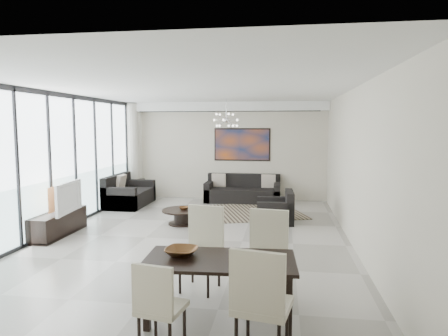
% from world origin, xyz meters
% --- Properties ---
extents(room_shell, '(6.00, 9.00, 2.90)m').
position_xyz_m(room_shell, '(0.46, 0.00, 1.45)').
color(room_shell, '#A8A39B').
rests_on(room_shell, ground).
extents(window_wall, '(0.37, 8.95, 2.90)m').
position_xyz_m(window_wall, '(-2.86, 0.00, 1.47)').
color(window_wall, white).
rests_on(window_wall, floor).
extents(soffit, '(5.98, 0.40, 0.26)m').
position_xyz_m(soffit, '(0.00, 4.30, 2.77)').
color(soffit, white).
rests_on(soffit, room_shell).
extents(painting, '(1.68, 0.04, 0.98)m').
position_xyz_m(painting, '(0.50, 4.47, 1.65)').
color(painting, '#B04C18').
rests_on(painting, room_shell).
extents(chandelier, '(0.66, 0.66, 0.71)m').
position_xyz_m(chandelier, '(0.30, 2.50, 2.35)').
color(chandelier, silver).
rests_on(chandelier, room_shell).
extents(rug, '(3.38, 2.99, 0.01)m').
position_xyz_m(rug, '(0.74, 2.60, 0.01)').
color(rug, black).
rests_on(rug, floor).
extents(coffee_table, '(0.95, 0.95, 0.33)m').
position_xyz_m(coffee_table, '(-0.50, 1.18, 0.19)').
color(coffee_table, black).
rests_on(coffee_table, floor).
extents(bowl_coffee, '(0.25, 0.25, 0.07)m').
position_xyz_m(bowl_coffee, '(-0.47, 1.16, 0.37)').
color(bowl_coffee, brown).
rests_on(bowl_coffee, coffee_table).
extents(sofa_main, '(2.16, 0.89, 0.79)m').
position_xyz_m(sofa_main, '(0.57, 4.07, 0.27)').
color(sofa_main, black).
rests_on(sofa_main, floor).
extents(loveseat, '(0.95, 1.70, 0.85)m').
position_xyz_m(loveseat, '(-2.55, 3.05, 0.29)').
color(loveseat, black).
rests_on(loveseat, floor).
extents(armchair, '(0.86, 0.90, 0.73)m').
position_xyz_m(armchair, '(1.59, 1.66, 0.25)').
color(armchair, black).
rests_on(armchair, floor).
extents(side_table, '(0.43, 0.43, 0.60)m').
position_xyz_m(side_table, '(-2.65, 4.12, 0.40)').
color(side_table, black).
rests_on(side_table, floor).
extents(tv_console, '(0.43, 1.53, 0.48)m').
position_xyz_m(tv_console, '(-2.76, -0.09, 0.24)').
color(tv_console, black).
rests_on(tv_console, floor).
extents(television, '(0.23, 1.07, 0.61)m').
position_xyz_m(television, '(-2.60, -0.14, 0.79)').
color(television, gray).
rests_on(television, tv_console).
extents(dining_table, '(1.74, 0.94, 0.71)m').
position_xyz_m(dining_table, '(1.02, -3.10, 0.62)').
color(dining_table, black).
rests_on(dining_table, floor).
extents(dining_chair_sw, '(0.49, 0.49, 0.91)m').
position_xyz_m(dining_chair_sw, '(0.53, -3.87, 0.52)').
color(dining_chair_sw, '#BDB79D').
rests_on(dining_chair_sw, floor).
extents(dining_chair_se, '(0.60, 0.60, 1.11)m').
position_xyz_m(dining_chair_se, '(1.52, -3.89, 0.64)').
color(dining_chair_se, '#BDB79D').
rests_on(dining_chair_se, floor).
extents(dining_chair_nw, '(0.60, 0.60, 1.11)m').
position_xyz_m(dining_chair_nw, '(0.65, -2.22, 0.64)').
color(dining_chair_nw, '#BDB79D').
rests_on(dining_chair_nw, floor).
extents(dining_chair_ne, '(0.58, 0.58, 1.11)m').
position_xyz_m(dining_chair_ne, '(1.52, -2.36, 0.64)').
color(dining_chair_ne, '#BDB79D').
rests_on(dining_chair_ne, floor).
extents(bowl_dining, '(0.41, 0.41, 0.09)m').
position_xyz_m(bowl_dining, '(0.56, -3.05, 0.75)').
color(bowl_dining, brown).
rests_on(bowl_dining, dining_table).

